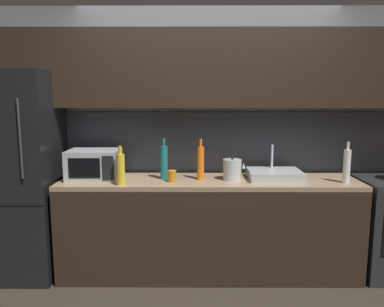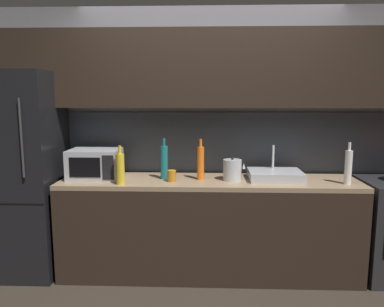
{
  "view_description": "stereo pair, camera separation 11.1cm",
  "coord_description": "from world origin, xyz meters",
  "px_view_note": "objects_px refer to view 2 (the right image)",
  "views": [
    {
      "loc": [
        -0.14,
        -2.47,
        1.66
      ],
      "look_at": [
        -0.16,
        0.9,
        1.14
      ],
      "focal_mm": 35.25,
      "sensor_mm": 36.0,
      "label": 1
    },
    {
      "loc": [
        -0.03,
        -2.47,
        1.66
      ],
      "look_at": [
        -0.16,
        0.9,
        1.14
      ],
      "focal_mm": 35.25,
      "sensor_mm": 36.0,
      "label": 2
    }
  ],
  "objects_px": {
    "mug_amber": "(172,176)",
    "wine_bottle_orange": "(201,163)",
    "wine_bottle_white": "(348,167)",
    "wine_bottle_yellow": "(120,168)",
    "microwave": "(95,164)",
    "refrigerator": "(23,174)",
    "wine_bottle_teal": "(164,162)",
    "kettle": "(232,170)"
  },
  "relations": [
    {
      "from": "wine_bottle_orange",
      "to": "mug_amber",
      "type": "height_order",
      "value": "wine_bottle_orange"
    },
    {
      "from": "microwave",
      "to": "kettle",
      "type": "relative_size",
      "value": 2.16
    },
    {
      "from": "wine_bottle_teal",
      "to": "wine_bottle_white",
      "type": "height_order",
      "value": "wine_bottle_teal"
    },
    {
      "from": "refrigerator",
      "to": "wine_bottle_white",
      "type": "distance_m",
      "value": 2.94
    },
    {
      "from": "wine_bottle_yellow",
      "to": "microwave",
      "type": "bearing_deg",
      "value": 140.87
    },
    {
      "from": "microwave",
      "to": "wine_bottle_yellow",
      "type": "distance_m",
      "value": 0.37
    },
    {
      "from": "wine_bottle_white",
      "to": "mug_amber",
      "type": "height_order",
      "value": "wine_bottle_white"
    },
    {
      "from": "wine_bottle_yellow",
      "to": "kettle",
      "type": "bearing_deg",
      "value": 11.49
    },
    {
      "from": "wine_bottle_orange",
      "to": "wine_bottle_yellow",
      "type": "height_order",
      "value": "wine_bottle_orange"
    },
    {
      "from": "microwave",
      "to": "wine_bottle_white",
      "type": "height_order",
      "value": "wine_bottle_white"
    },
    {
      "from": "microwave",
      "to": "wine_bottle_white",
      "type": "bearing_deg",
      "value": -3.75
    },
    {
      "from": "kettle",
      "to": "wine_bottle_white",
      "type": "bearing_deg",
      "value": -6.38
    },
    {
      "from": "wine_bottle_white",
      "to": "wine_bottle_yellow",
      "type": "bearing_deg",
      "value": -177.45
    },
    {
      "from": "microwave",
      "to": "wine_bottle_yellow",
      "type": "height_order",
      "value": "wine_bottle_yellow"
    },
    {
      "from": "microwave",
      "to": "wine_bottle_white",
      "type": "distance_m",
      "value": 2.26
    },
    {
      "from": "microwave",
      "to": "wine_bottle_teal",
      "type": "height_order",
      "value": "wine_bottle_teal"
    },
    {
      "from": "refrigerator",
      "to": "mug_amber",
      "type": "distance_m",
      "value": 1.4
    },
    {
      "from": "refrigerator",
      "to": "wine_bottle_yellow",
      "type": "height_order",
      "value": "refrigerator"
    },
    {
      "from": "microwave",
      "to": "wine_bottle_white",
      "type": "xyz_separation_m",
      "value": [
        2.25,
        -0.15,
        0.02
      ]
    },
    {
      "from": "wine_bottle_teal",
      "to": "kettle",
      "type": "bearing_deg",
      "value": -3.36
    },
    {
      "from": "refrigerator",
      "to": "wine_bottle_teal",
      "type": "height_order",
      "value": "refrigerator"
    },
    {
      "from": "wine_bottle_orange",
      "to": "wine_bottle_white",
      "type": "relative_size",
      "value": 1.02
    },
    {
      "from": "wine_bottle_orange",
      "to": "mug_amber",
      "type": "bearing_deg",
      "value": -160.44
    },
    {
      "from": "wine_bottle_orange",
      "to": "wine_bottle_teal",
      "type": "bearing_deg",
      "value": 177.15
    },
    {
      "from": "wine_bottle_teal",
      "to": "wine_bottle_yellow",
      "type": "bearing_deg",
      "value": -146.33
    },
    {
      "from": "mug_amber",
      "to": "wine_bottle_orange",
      "type": "bearing_deg",
      "value": 19.56
    },
    {
      "from": "wine_bottle_teal",
      "to": "microwave",
      "type": "bearing_deg",
      "value": 179.97
    },
    {
      "from": "wine_bottle_teal",
      "to": "wine_bottle_white",
      "type": "bearing_deg",
      "value": -5.22
    },
    {
      "from": "wine_bottle_orange",
      "to": "wine_bottle_white",
      "type": "xyz_separation_m",
      "value": [
        1.28,
        -0.13,
        -0.0
      ]
    },
    {
      "from": "wine_bottle_orange",
      "to": "wine_bottle_white",
      "type": "bearing_deg",
      "value": -5.83
    },
    {
      "from": "refrigerator",
      "to": "wine_bottle_orange",
      "type": "height_order",
      "value": "refrigerator"
    },
    {
      "from": "wine_bottle_teal",
      "to": "mug_amber",
      "type": "relative_size",
      "value": 3.7
    },
    {
      "from": "refrigerator",
      "to": "microwave",
      "type": "distance_m",
      "value": 0.69
    },
    {
      "from": "microwave",
      "to": "mug_amber",
      "type": "distance_m",
      "value": 0.73
    },
    {
      "from": "wine_bottle_orange",
      "to": "mug_amber",
      "type": "relative_size",
      "value": 3.66
    },
    {
      "from": "kettle",
      "to": "mug_amber",
      "type": "height_order",
      "value": "kettle"
    },
    {
      "from": "wine_bottle_orange",
      "to": "wine_bottle_yellow",
      "type": "distance_m",
      "value": 0.72
    },
    {
      "from": "mug_amber",
      "to": "wine_bottle_teal",
      "type": "bearing_deg",
      "value": 126.24
    },
    {
      "from": "mug_amber",
      "to": "wine_bottle_yellow",
      "type": "bearing_deg",
      "value": -163.58
    },
    {
      "from": "wine_bottle_teal",
      "to": "wine_bottle_white",
      "type": "relative_size",
      "value": 1.03
    },
    {
      "from": "wine_bottle_orange",
      "to": "kettle",
      "type": "bearing_deg",
      "value": -3.95
    },
    {
      "from": "microwave",
      "to": "mug_amber",
      "type": "relative_size",
      "value": 4.53
    }
  ]
}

